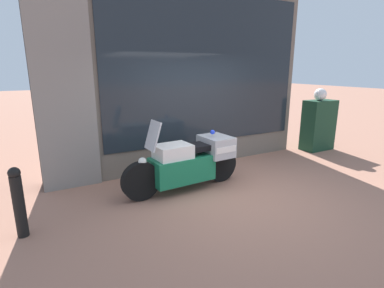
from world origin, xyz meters
TOP-DOWN VIEW (x-y plane):
  - ground_plane at (0.00, 0.00)m, footprint 60.00×60.00m
  - shop_building at (-0.44, 2.00)m, footprint 6.02×0.55m
  - window_display at (0.44, 2.03)m, footprint 4.55×0.30m
  - paramedic_motorcycle at (-0.61, 0.69)m, footprint 2.35×0.67m
  - utility_cabinet at (3.74, 1.42)m, footprint 0.86×0.47m
  - white_helmet at (3.64, 1.38)m, footprint 0.32×0.32m
  - street_bollard at (-3.34, 0.33)m, footprint 0.15×0.15m

SIDE VIEW (x-z plane):
  - ground_plane at x=0.00m, z-range 0.00..0.00m
  - window_display at x=0.44m, z-range -0.47..1.36m
  - street_bollard at x=-3.34m, z-range 0.02..0.98m
  - paramedic_motorcycle at x=-0.61m, z-range -0.13..1.20m
  - utility_cabinet at x=3.74m, z-range 0.00..1.34m
  - white_helmet at x=3.64m, z-range 1.34..1.66m
  - shop_building at x=-0.44m, z-range 0.01..4.16m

